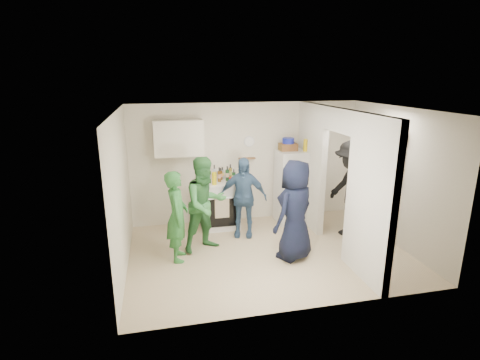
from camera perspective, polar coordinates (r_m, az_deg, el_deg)
name	(u,v)px	position (r m, az deg, el deg)	size (l,w,h in m)	color
floor	(268,252)	(6.76, 4.35, -10.96)	(4.80, 4.80, 0.00)	#C9B78D
wall_back	(246,163)	(7.88, 0.99, 2.68)	(4.80, 4.80, 0.00)	silver
wall_front	(309,222)	(4.79, 10.52, -6.36)	(4.80, 4.80, 0.00)	silver
wall_left	(121,194)	(6.07, -17.68, -2.09)	(3.40, 3.40, 0.00)	silver
wall_right	(397,177)	(7.35, 22.79, 0.46)	(3.40, 3.40, 0.00)	silver
ceiling	(272,109)	(6.06, 4.84, 10.67)	(4.80, 4.80, 0.00)	white
partition_pier_back	(311,166)	(7.70, 10.77, 2.08)	(0.12, 1.20, 2.50)	silver
partition_pier_front	(370,201)	(5.82, 19.20, -2.97)	(0.12, 1.20, 2.50)	silver
partition_header	(340,120)	(6.54, 15.02, 8.80)	(0.12, 1.00, 0.40)	silver
stove	(219,204)	(7.66, -3.22, -3.69)	(0.81, 0.68, 0.97)	white
upper_cabinet	(179,138)	(7.39, -9.34, 6.34)	(0.95, 0.34, 0.70)	silver
fridge	(292,187)	(7.93, 7.92, -1.01)	(0.63, 0.61, 1.53)	silver
wicker_basket	(288,147)	(7.74, 7.33, 5.02)	(0.35, 0.25, 0.15)	brown
blue_bowl	(288,141)	(7.72, 7.36, 5.97)	(0.24, 0.24, 0.11)	#151F96
yellow_cup_stack_top	(306,145)	(7.71, 9.97, 5.25)	(0.09, 0.09, 0.25)	gold
wall_clock	(249,141)	(7.79, 1.40, 5.89)	(0.22, 0.22, 0.03)	white
spice_shelf	(247,158)	(7.81, 1.08, 3.31)	(0.35, 0.08, 0.03)	olive
nook_window	(392,153)	(7.41, 22.12, 3.84)	(0.03, 0.70, 0.80)	black
nook_window_frame	(391,153)	(7.40, 22.02, 3.84)	(0.04, 0.76, 0.86)	white
nook_valance	(392,134)	(7.33, 22.14, 6.51)	(0.04, 0.82, 0.18)	white
yellow_cup_stack_stove	(214,178)	(7.25, -3.95, 0.23)	(0.09, 0.09, 0.25)	gold
red_cup	(231,180)	(7.35, -1.34, -0.07)	(0.09, 0.09, 0.12)	red
person_green_left	(177,216)	(6.31, -9.56, -5.46)	(0.56, 0.37, 1.54)	#2F7530
person_green_center	(206,204)	(6.57, -5.26, -3.72)	(0.82, 0.64, 1.70)	#327343
person_denim	(243,197)	(7.14, 0.44, -2.66)	(0.91, 0.38, 1.55)	#3B5B81
person_navy	(295,210)	(6.30, 8.38, -4.62)	(0.84, 0.54, 1.71)	black
person_nook	(351,190)	(7.35, 16.54, -1.47)	(1.21, 0.70, 1.88)	black
bottle_a	(205,174)	(7.58, -5.40, 0.85)	(0.06, 0.06, 0.24)	brown
bottle_b	(209,175)	(7.38, -4.69, 0.78)	(0.06, 0.06, 0.32)	#1C501A
bottle_c	(214,172)	(7.60, -3.93, 1.18)	(0.06, 0.06, 0.31)	silver
bottle_d	(219,175)	(7.45, -3.18, 0.83)	(0.07, 0.07, 0.29)	#56370F
bottle_e	(222,173)	(7.68, -2.71, 1.10)	(0.08, 0.08, 0.24)	#A3ABB5
bottle_f	(227,173)	(7.52, -1.95, 1.01)	(0.07, 0.07, 0.30)	#153A1B
bottle_g	(230,171)	(7.66, -1.47, 1.31)	(0.07, 0.07, 0.30)	olive
bottle_h	(204,177)	(7.32, -5.46, 0.45)	(0.07, 0.07, 0.28)	silver
bottle_i	(221,174)	(7.61, -2.96, 0.95)	(0.08, 0.08, 0.24)	#5E3B10
bottle_j	(234,176)	(7.43, -0.95, 0.68)	(0.07, 0.07, 0.26)	#194923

